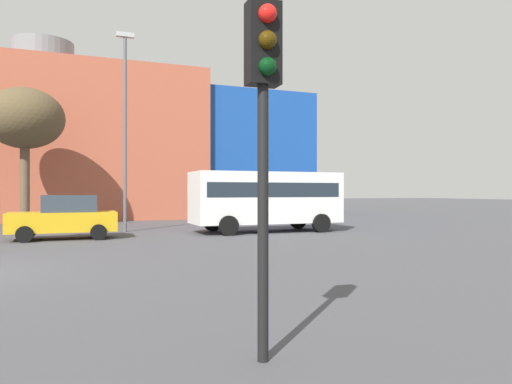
% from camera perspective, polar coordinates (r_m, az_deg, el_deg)
% --- Properties ---
extents(building_backdrop, '(37.68, 10.28, 12.15)m').
position_cam_1_polar(building_backdrop, '(35.92, -24.24, 4.98)').
color(building_backdrop, '#B2563D').
rests_on(building_backdrop, ground_plane).
extents(parked_car_2, '(3.94, 1.94, 1.71)m').
position_cam_1_polar(parked_car_2, '(19.79, -22.05, -2.83)').
color(parked_car_2, gold).
rests_on(parked_car_2, ground_plane).
extents(white_bus, '(6.80, 2.62, 2.72)m').
position_cam_1_polar(white_bus, '(21.66, 1.24, -0.54)').
color(white_bus, white).
rests_on(white_bus, ground_plane).
extents(traffic_light_near_right, '(0.37, 0.37, 3.89)m').
position_cam_1_polar(traffic_light_near_right, '(5.20, 0.94, 11.39)').
color(traffic_light_near_right, black).
rests_on(traffic_light_near_right, ground_plane).
extents(bare_tree_0, '(3.95, 3.95, 7.24)m').
position_cam_1_polar(bare_tree_0, '(27.59, -26.08, 7.85)').
color(bare_tree_0, brown).
rests_on(bare_tree_0, ground_plane).
extents(street_lamp, '(0.80, 0.24, 9.14)m').
position_cam_1_polar(street_lamp, '(22.74, -15.50, 8.30)').
color(street_lamp, '#59595E').
rests_on(street_lamp, ground_plane).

